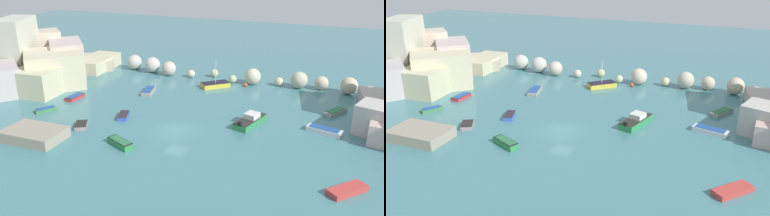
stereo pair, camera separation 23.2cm
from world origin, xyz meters
TOP-DOWN VIEW (x-y plane):
  - cove_water at (0.00, 0.00)m, footprint 160.00×160.00m
  - cliff_headland_left at (-28.32, 12.03)m, footprint 22.58×26.59m
  - rock_breakwater at (0.56, 21.37)m, footprint 41.02×3.85m
  - stone_dock at (-14.08, -7.76)m, footprint 6.64×4.44m
  - channel_buoy at (3.59, 19.24)m, footprint 0.60×0.60m
  - moored_boat_0 at (-18.69, -0.46)m, footprint 2.26×2.87m
  - moored_boat_1 at (19.34, -6.44)m, footprint 3.65×3.78m
  - moored_boat_2 at (-9.30, 11.25)m, footprint 2.24×4.07m
  - moored_boat_3 at (-0.76, 17.41)m, footprint 4.50×4.28m
  - moored_boat_4 at (7.77, 5.16)m, footprint 3.24×5.64m
  - moored_boat_5 at (-4.16, -5.74)m, footprint 3.57×2.48m
  - moored_boat_6 at (-7.89, 1.41)m, footprint 1.94×2.83m
  - moored_boat_7 at (17.35, 12.60)m, footprint 2.86×3.75m
  - moored_boat_8 at (-11.14, -3.08)m, footprint 2.26×2.62m
  - moored_boat_9 at (-18.06, 5.07)m, footprint 1.48×3.05m
  - moored_boat_10 at (16.48, 5.84)m, footprint 4.21×2.30m

SIDE VIEW (x-z plane):
  - cove_water at x=0.00m, z-range 0.00..0.00m
  - moored_boat_0 at x=-18.69m, z-range -0.01..0.49m
  - moored_boat_8 at x=-11.14m, z-range 0.00..0.51m
  - moored_boat_9 at x=-18.06m, z-range 0.01..0.51m
  - moored_boat_6 at x=-7.89m, z-range 0.00..0.52m
  - moored_boat_1 at x=19.34m, z-range 0.00..0.53m
  - moored_boat_7 at x=17.35m, z-range -0.01..0.54m
  - moored_boat_2 at x=-9.30m, z-range -0.01..0.58m
  - channel_buoy at x=3.59m, z-range 0.00..0.60m
  - moored_boat_10 at x=16.48m, z-range -0.01..0.66m
  - moored_boat_5 at x=-4.16m, z-range 0.01..0.74m
  - moored_boat_3 at x=-0.76m, z-range -1.77..2.56m
  - moored_boat_4 at x=7.77m, z-range -0.18..1.23m
  - stone_dock at x=-14.08m, z-range 0.00..1.23m
  - rock_breakwater at x=0.56m, z-range -0.13..2.56m
  - cliff_headland_left at x=-28.32m, z-range -2.24..7.80m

